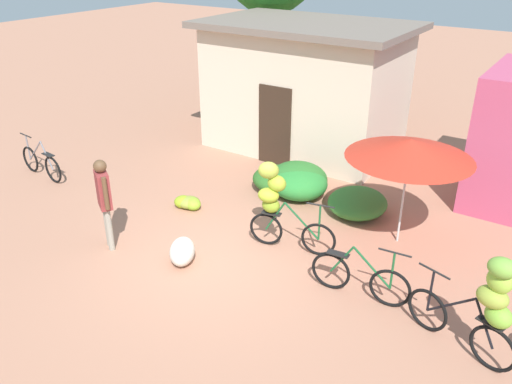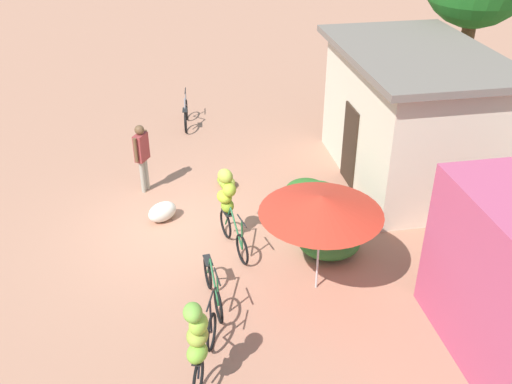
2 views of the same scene
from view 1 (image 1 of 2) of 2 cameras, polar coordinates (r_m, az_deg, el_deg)
The scene contains 14 objects.
ground_plane at distance 9.34m, azimuth -4.47°, elevation -7.67°, with size 60.00×60.00×0.00m, color #AF765C.
building_low at distance 13.95m, azimuth 5.38°, elevation 11.45°, with size 5.26×3.42×3.31m.
hedge_bush_front_left at distance 11.72m, azimuth 2.63°, elevation 1.35°, with size 1.28×1.12×0.56m, color #2E6724.
hedge_bush_front_right at distance 11.60m, azimuth 4.64°, elevation 1.44°, with size 1.32×1.27×0.71m, color #2D702B.
hedge_bush_mid at distance 11.46m, azimuth 4.69°, elevation 1.02°, with size 1.29×1.22×0.68m, color #2B8234.
hedge_bush_by_door at distance 10.95m, azimuth 11.06°, elevation -1.17°, with size 1.21×1.31×0.51m, color #337630.
market_umbrella at distance 9.48m, azimuth 16.53°, elevation 4.59°, with size 2.25×2.25×2.05m.
bicycle_leftmost at distance 13.42m, azimuth -22.50°, elevation 2.96°, with size 1.65×0.24×0.95m.
bicycle_near_pile at distance 9.31m, azimuth 2.32°, elevation -0.93°, with size 1.62×0.50×1.67m.
bicycle_center_loaded at distance 8.46m, azimuth 11.34°, elevation -9.22°, with size 1.63×0.22×0.99m.
bicycle_by_shop at distance 7.46m, azimuth 23.97°, elevation -10.98°, with size 1.60×0.65×1.70m.
banana_pile_on_ground at distance 11.11m, azimuth -7.43°, elevation -1.16°, with size 0.69×0.58×0.27m.
produce_sack at distance 9.29m, azimuth -8.10°, elevation -6.47°, with size 0.70×0.44×0.44m, color silver.
person_vendor at distance 9.59m, azimuth -16.34°, elevation -0.32°, with size 0.51×0.38×1.75m.
Camera 1 is at (4.89, -6.04, 5.18)m, focal length 36.46 mm.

